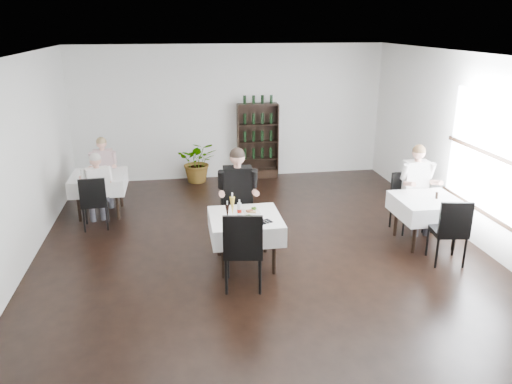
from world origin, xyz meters
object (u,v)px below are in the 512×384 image
main_table (245,226)px  diner_main (238,191)px  wine_shelf (258,142)px  potted_tree (198,161)px

main_table → diner_main: 0.72m
wine_shelf → potted_tree: bearing=-175.3°
potted_tree → diner_main: 3.62m
wine_shelf → diner_main: 3.79m
potted_tree → diner_main: diner_main is taller
wine_shelf → diner_main: size_ratio=1.08×
wine_shelf → potted_tree: size_ratio=1.84×
wine_shelf → potted_tree: 1.43m
main_table → diner_main: diner_main is taller
wine_shelf → main_table: bearing=-101.8°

